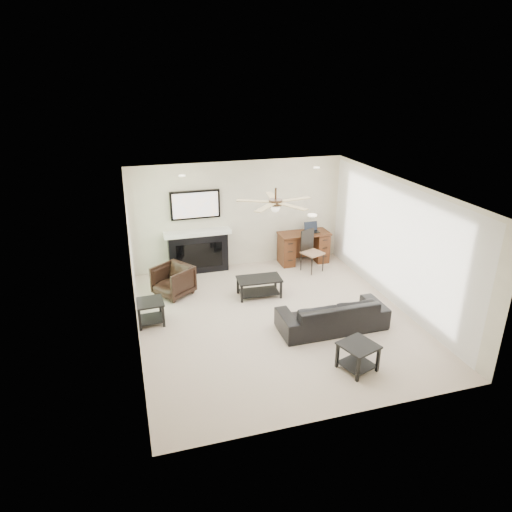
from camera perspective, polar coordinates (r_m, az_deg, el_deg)
The scene contains 10 objects.
room_shell at distance 8.15m, azimuth 3.69°, elevation 2.94°, with size 5.50×5.54×2.52m.
sofa at distance 8.41m, azimuth 9.51°, elevation -7.16°, with size 1.96×0.77×0.57m, color black.
armchair at distance 9.62m, azimuth -10.32°, elevation -3.05°, with size 0.69×0.71×0.64m, color black.
coffee_table at distance 9.47m, azimuth 0.40°, elevation -3.90°, with size 0.90×0.50×0.40m, color black.
end_table_near at distance 7.44m, azimuth 12.58°, elevation -12.20°, with size 0.52×0.52×0.45m, color black.
end_table_left at distance 8.70m, azimuth -13.08°, elevation -6.87°, with size 0.50×0.50×0.45m, color black.
fireplace_unit at distance 10.41m, azimuth -7.33°, elevation 2.88°, with size 1.52×0.34×1.91m, color black.
desk at distance 11.12m, azimuth 5.96°, elevation 1.06°, with size 1.22×0.56×0.76m, color #422110.
desk_chair at distance 10.61m, azimuth 7.08°, elevation 0.56°, with size 0.42×0.44×0.97m, color black.
laptop at distance 11.01m, azimuth 7.06°, elevation 3.53°, with size 0.33×0.24×0.23m, color black.
Camera 1 is at (-2.47, -7.15, 4.36)m, focal length 32.00 mm.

